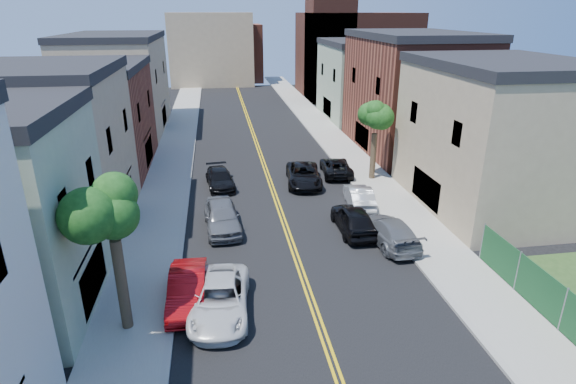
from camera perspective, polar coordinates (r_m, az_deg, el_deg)
name	(u,v)px	position (r m, az deg, el deg)	size (l,w,h in m)	color
sidewalk_left	(174,152)	(44.62, -13.83, 4.83)	(3.20, 100.00, 0.15)	gray
sidewalk_right	(339,145)	(45.95, 6.25, 5.81)	(3.20, 100.00, 0.15)	gray
curb_left	(193,151)	(44.50, -11.58, 4.97)	(0.30, 100.00, 0.15)	gray
curb_right	(321,145)	(45.53, 4.11, 5.73)	(0.30, 100.00, 0.15)	gray
bldg_left_tan_near	(40,155)	(30.55, -28.09, 4.01)	(9.00, 10.00, 9.00)	#998466
bldg_left_brick	(88,122)	(40.89, -23.33, 7.92)	(9.00, 12.00, 8.00)	brown
bldg_left_tan_far	(118,86)	(54.22, -20.08, 12.11)	(9.00, 16.00, 9.50)	#998466
bldg_right_tan	(497,140)	(33.04, 24.20, 5.81)	(9.00, 12.00, 9.00)	#998466
bldg_right_brick	(411,96)	(45.03, 14.85, 11.34)	(9.00, 14.00, 10.00)	brown
bldg_right_palegrn	(364,82)	(58.10, 9.31, 13.13)	(9.00, 12.00, 8.50)	gray
church	(350,47)	(72.81, 7.55, 17.22)	(16.20, 14.20, 22.60)	#4C2319
backdrop_left	(211,50)	(84.95, -9.38, 16.85)	(14.00, 8.00, 12.00)	#998466
backdrop_center	(234,53)	(89.10, -6.67, 16.54)	(10.00, 8.00, 10.00)	brown
tree_left_mid	(107,179)	(18.14, -21.35, 1.45)	(5.20, 5.20, 9.29)	#34251A
tree_right_far	(377,106)	(35.37, 10.83, 10.33)	(4.40, 4.40, 8.03)	#34251A
red_sedan	(188,289)	(21.60, -12.21, -11.55)	(1.59, 4.55, 1.50)	#AA0B0F
white_pickup	(220,299)	(20.74, -8.32, -12.84)	(2.42, 5.24, 1.46)	silver
grey_car_left	(222,216)	(28.05, -8.09, -2.98)	(2.00, 4.98, 1.70)	#585B60
black_car_left	(220,179)	(34.86, -8.35, 1.61)	(1.84, 4.53, 1.31)	black
grey_car_right	(390,231)	(26.84, 12.40, -4.71)	(2.06, 5.07, 1.47)	#595C60
black_car_right	(353,219)	(27.81, 8.03, -3.30)	(1.89, 4.70, 1.60)	black
silver_car_right	(359,197)	(31.38, 8.71, -0.56)	(1.52, 4.35, 1.43)	#B5B9BE
dark_car_right_far	(336,167)	(37.38, 5.90, 3.10)	(2.20, 4.77, 1.33)	black
black_suv_lane	(304,175)	(35.10, 1.92, 2.11)	(2.45, 5.32, 1.48)	black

